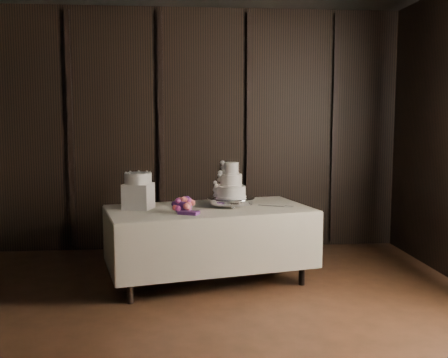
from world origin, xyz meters
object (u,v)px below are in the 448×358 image
at_px(wedding_cake, 229,184).
at_px(small_cake, 138,178).
at_px(display_table, 209,242).
at_px(cake_stand, 231,202).
at_px(bouquet, 183,205).
at_px(box_pedestal, 138,196).

xyz_separation_m(wedding_cake, small_cake, (-0.90, -0.05, 0.07)).
relative_size(display_table, cake_stand, 4.49).
bearing_deg(display_table, small_cake, 164.94).
distance_m(display_table, bouquet, 0.53).
xyz_separation_m(wedding_cake, bouquet, (-0.46, -0.29, -0.17)).
xyz_separation_m(cake_stand, small_cake, (-0.93, -0.07, 0.26)).
distance_m(cake_stand, small_cake, 0.97).
height_order(wedding_cake, small_cake, wedding_cake).
relative_size(bouquet, small_cake, 1.50).
height_order(bouquet, box_pedestal, box_pedestal).
height_order(cake_stand, box_pedestal, box_pedestal).
distance_m(wedding_cake, box_pedestal, 0.91).
bearing_deg(wedding_cake, box_pedestal, -173.95).
height_order(cake_stand, bouquet, bouquet).
relative_size(cake_stand, bouquet, 1.22).
height_order(display_table, cake_stand, cake_stand).
bearing_deg(cake_stand, display_table, -158.26).
xyz_separation_m(cake_stand, bouquet, (-0.49, -0.30, 0.02)).
height_order(wedding_cake, bouquet, wedding_cake).
xyz_separation_m(bouquet, box_pedestal, (-0.44, 0.24, 0.06)).
bearing_deg(display_table, wedding_cake, 7.67).
height_order(display_table, bouquet, bouquet).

